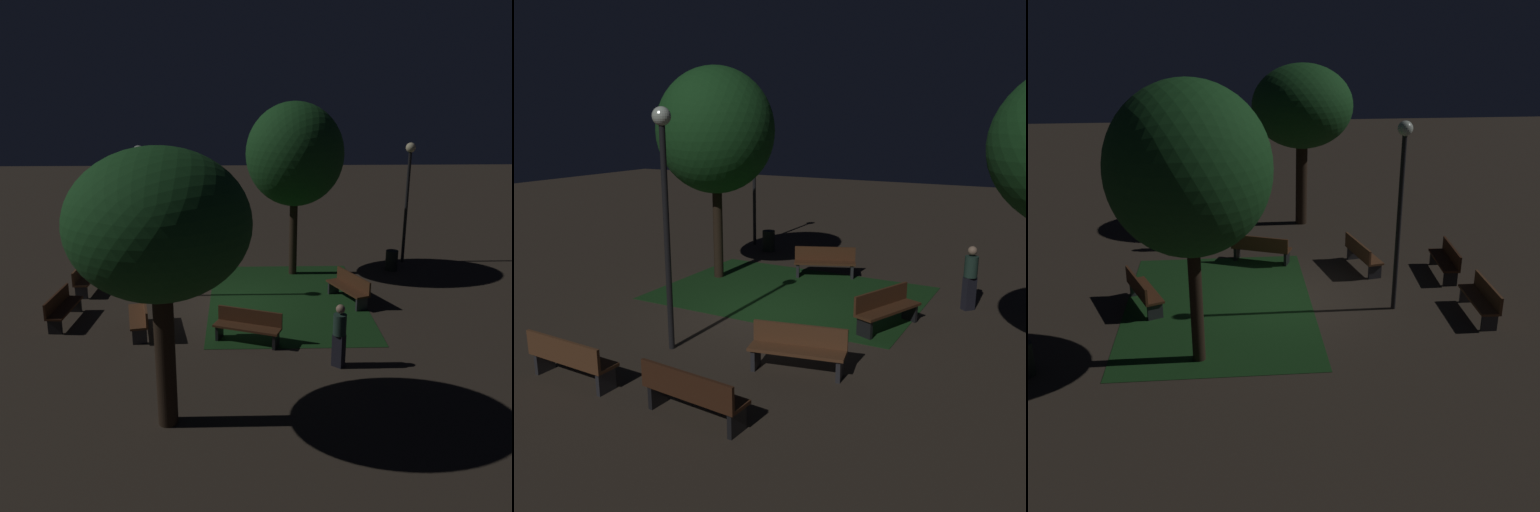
# 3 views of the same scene
# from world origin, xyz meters

# --- Properties ---
(ground_plane) EXTENTS (60.00, 60.00, 0.00)m
(ground_plane) POSITION_xyz_m (0.00, 0.00, 0.00)
(ground_plane) COLOR #3D3328
(grass_lawn) EXTENTS (6.88, 4.84, 0.01)m
(grass_lawn) POSITION_xyz_m (-0.22, 1.71, 0.01)
(grass_lawn) COLOR #194219
(grass_lawn) RESTS_ON ground
(bench_corner) EXTENTS (1.81, 0.54, 0.88)m
(bench_corner) POSITION_xyz_m (-1.34, -4.86, 0.48)
(bench_corner) COLOR brown
(bench_corner) RESTS_ON ground
(bench_back_row) EXTENTS (1.83, 0.61, 0.88)m
(bench_back_row) POSITION_xyz_m (1.33, -4.86, 0.48)
(bench_back_row) COLOR #422314
(bench_back_row) RESTS_ON ground
(bench_near_trees) EXTENTS (1.10, 1.85, 0.88)m
(bench_near_trees) POSITION_xyz_m (2.77, 0.45, 0.48)
(bench_near_trees) COLOR #512D19
(bench_near_trees) RESTS_ON ground
(bench_by_lamp) EXTENTS (1.86, 0.83, 0.88)m
(bench_by_lamp) POSITION_xyz_m (2.01, -2.50, 0.48)
(bench_by_lamp) COLOR brown
(bench_by_lamp) RESTS_ON ground
(bench_front_right) EXTENTS (1.84, 1.14, 0.88)m
(bench_front_right) POSITION_xyz_m (-0.09, 3.67, 0.48)
(bench_front_right) COLOR #512D19
(bench_front_right) RESTS_ON ground
(tree_right_canopy) EXTENTS (3.34, 3.34, 6.03)m
(tree_right_canopy) POSITION_xyz_m (-2.85, 2.13, 4.25)
(tree_right_canopy) COLOR #2D2116
(tree_right_canopy) RESTS_ON ground
(tree_lawn_side) EXTENTS (3.47, 3.47, 5.60)m
(tree_lawn_side) POSITION_xyz_m (6.53, -1.23, 4.14)
(tree_lawn_side) COLOR #2D2116
(tree_lawn_side) RESTS_ON ground
(lamp_post_plaza_west) EXTENTS (0.36, 0.36, 4.82)m
(lamp_post_plaza_west) POSITION_xyz_m (-0.73, -2.77, 3.25)
(lamp_post_plaza_west) COLOR black
(lamp_post_plaza_west) RESTS_ON ground
(pedestrian) EXTENTS (0.34, 0.34, 1.61)m
(pedestrian) POSITION_xyz_m (4.19, 2.63, 0.85)
(pedestrian) COLOR black
(pedestrian) RESTS_ON ground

